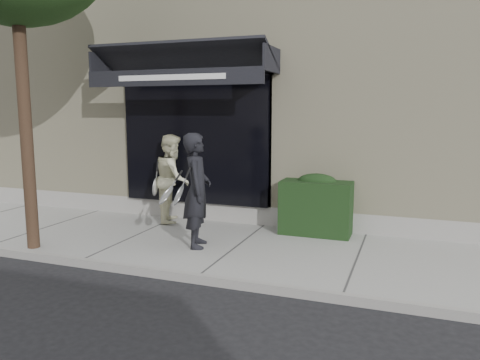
% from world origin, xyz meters
% --- Properties ---
extents(ground, '(80.00, 80.00, 0.00)m').
position_xyz_m(ground, '(0.00, 0.00, 0.00)').
color(ground, black).
rests_on(ground, ground).
extents(sidewalk, '(20.00, 3.00, 0.12)m').
position_xyz_m(sidewalk, '(0.00, 0.00, 0.06)').
color(sidewalk, gray).
rests_on(sidewalk, ground).
extents(curb, '(20.00, 0.10, 0.14)m').
position_xyz_m(curb, '(0.00, -1.55, 0.07)').
color(curb, gray).
rests_on(curb, ground).
extents(building_facade, '(14.30, 8.04, 5.64)m').
position_xyz_m(building_facade, '(-0.01, 4.96, 2.74)').
color(building_facade, beige).
rests_on(building_facade, ground).
extents(hedge, '(1.30, 0.70, 1.14)m').
position_xyz_m(hedge, '(1.10, 1.25, 0.66)').
color(hedge, black).
rests_on(hedge, sidewalk).
extents(pedestrian_front, '(0.88, 0.85, 1.93)m').
position_xyz_m(pedestrian_front, '(-0.63, -0.27, 1.08)').
color(pedestrian_front, black).
rests_on(pedestrian_front, sidewalk).
extents(pedestrian_back, '(0.97, 1.08, 1.81)m').
position_xyz_m(pedestrian_back, '(-1.89, 1.20, 1.03)').
color(pedestrian_back, beige).
rests_on(pedestrian_back, sidewalk).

